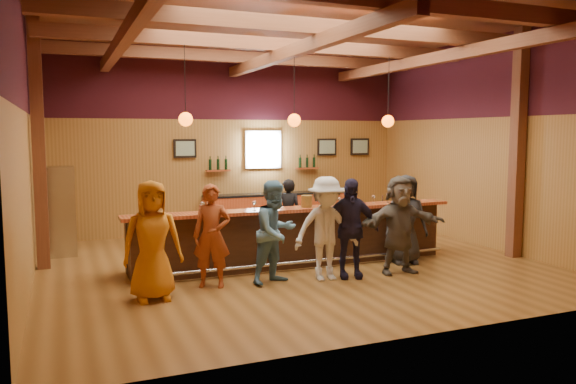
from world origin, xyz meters
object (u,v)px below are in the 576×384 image
at_px(customer_redvest, 212,236).
at_px(customer_navy, 350,228).
at_px(customer_white, 326,229).
at_px(bar_counter, 292,236).
at_px(bottle_a, 333,198).
at_px(ice_bucket, 307,201).
at_px(back_bar_cabinet, 281,211).
at_px(stainless_fridge, 57,211).
at_px(bartender, 288,214).
at_px(customer_brown, 400,225).
at_px(customer_denim, 276,232).
at_px(customer_orange, 152,241).
at_px(customer_dark, 406,219).

relative_size(customer_redvest, customer_navy, 0.97).
relative_size(customer_redvest, customer_white, 0.95).
relative_size(bar_counter, bottle_a, 19.26).
bearing_deg(ice_bucket, back_bar_cabinet, 75.27).
bearing_deg(bar_counter, stainless_fridge, 149.24).
bearing_deg(stainless_fridge, bartender, -14.99).
height_order(customer_redvest, customer_brown, customer_brown).
distance_m(back_bar_cabinet, customer_denim, 5.18).
distance_m(back_bar_cabinet, customer_orange, 6.39).
bearing_deg(bartender, customer_orange, 60.78).
relative_size(stainless_fridge, bottle_a, 5.50).
height_order(back_bar_cabinet, customer_denim, customer_denim).
bearing_deg(bar_counter, customer_redvest, -150.30).
relative_size(stainless_fridge, customer_denim, 1.06).
distance_m(customer_denim, customer_navy, 1.30).
height_order(bar_counter, customer_dark, customer_dark).
relative_size(customer_denim, ice_bucket, 7.73).
distance_m(customer_white, customer_brown, 1.40).
height_order(customer_orange, customer_denim, customer_orange).
relative_size(bar_counter, ice_bucket, 28.60).
relative_size(customer_brown, customer_dark, 1.03).
xyz_separation_m(back_bar_cabinet, customer_brown, (0.27, -4.99, 0.39)).
xyz_separation_m(customer_navy, ice_bucket, (-0.35, 1.00, 0.37)).
bearing_deg(customer_denim, customer_brown, -27.26).
bearing_deg(customer_dark, customer_denim, -156.02).
distance_m(customer_denim, customer_dark, 2.82).
height_order(stainless_fridge, customer_dark, stainless_fridge).
xyz_separation_m(ice_bucket, bottle_a, (0.61, 0.12, 0.02)).
xyz_separation_m(bartender, ice_bucket, (-0.27, -1.58, 0.47)).
xyz_separation_m(bar_counter, customer_redvest, (-1.82, -1.04, 0.31)).
bearing_deg(customer_denim, customer_white, -31.36).
xyz_separation_m(customer_redvest, bottle_a, (2.58, 0.81, 0.41)).
distance_m(customer_white, customer_dark, 2.01).
bearing_deg(bar_counter, bartender, 70.87).
bearing_deg(bartender, bar_counter, 92.52).
height_order(stainless_fridge, customer_redvest, stainless_fridge).
bearing_deg(bottle_a, stainless_fridge, 151.28).
bearing_deg(bottle_a, bartender, 102.97).
bearing_deg(bar_counter, customer_denim, -123.23).
height_order(customer_redvest, customer_navy, customer_navy).
bearing_deg(customer_orange, customer_redvest, 18.68).
relative_size(bartender, bottle_a, 4.61).
distance_m(customer_orange, customer_navy, 3.32).
relative_size(customer_orange, customer_brown, 1.03).
distance_m(customer_redvest, customer_brown, 3.30).
distance_m(customer_brown, ice_bucket, 1.73).
relative_size(bar_counter, bartender, 4.18).
xyz_separation_m(customer_white, customer_dark, (1.94, 0.55, -0.03)).
relative_size(customer_redvest, customer_denim, 0.98).
bearing_deg(bartender, customer_brown, 132.83).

